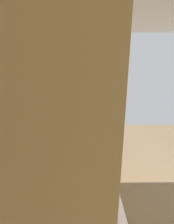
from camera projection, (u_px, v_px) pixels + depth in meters
The scene contains 7 objects.
ground_plane at pixel (162, 202), 2.33m from camera, with size 6.73×6.73×0.00m, color brown.
wall_back at pixel (57, 114), 1.93m from camera, with size 4.33×0.12×2.84m, color beige.
counter_run at pixel (85, 203), 1.76m from camera, with size 3.30×0.61×0.93m.
upper_cabinets at pixel (71, 83), 1.38m from camera, with size 2.51×0.34×0.60m.
oven_range at pixel (87, 133), 3.66m from camera, with size 0.67×0.68×1.11m.
microwave at pixel (83, 139), 2.06m from camera, with size 0.48×0.37×0.27m.
kettle at pixel (89, 165), 1.57m from camera, with size 0.17×0.13×0.19m.
Camera 1 is at (-1.85, 1.18, 1.97)m, focal length 24.19 mm.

